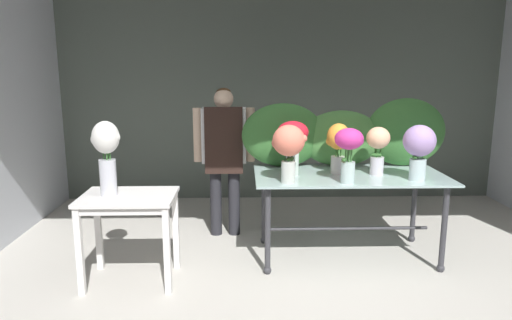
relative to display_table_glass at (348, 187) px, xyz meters
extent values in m
plane|color=beige|center=(-0.46, 0.33, -0.67)|extent=(7.64, 7.64, 0.00)
cube|color=slate|center=(-0.46, 2.07, 0.78)|extent=(5.84, 0.12, 2.91)
cube|color=#A6C3C2|center=(0.00, 0.00, 0.12)|extent=(1.71, 0.91, 0.02)
cylinder|color=#38383D|center=(-0.76, -0.35, -0.28)|extent=(0.05, 0.05, 0.78)
sphere|color=#38383D|center=(-0.76, -0.35, -0.64)|extent=(0.07, 0.07, 0.07)
cylinder|color=#38383D|center=(0.76, -0.35, -0.28)|extent=(0.05, 0.05, 0.78)
sphere|color=#38383D|center=(0.76, -0.35, -0.64)|extent=(0.07, 0.07, 0.07)
cylinder|color=#38383D|center=(-0.76, 0.35, -0.28)|extent=(0.05, 0.05, 0.78)
sphere|color=#38383D|center=(-0.76, 0.35, -0.64)|extent=(0.07, 0.07, 0.07)
cylinder|color=#38383D|center=(0.76, 0.35, -0.28)|extent=(0.05, 0.05, 0.78)
sphere|color=#38383D|center=(0.76, 0.35, -0.64)|extent=(0.07, 0.07, 0.07)
cylinder|color=#38383D|center=(0.00, 0.00, -0.40)|extent=(1.51, 0.03, 0.03)
cube|color=white|center=(-1.89, -0.45, 0.05)|extent=(0.75, 0.56, 0.03)
cube|color=white|center=(-1.89, -0.45, 0.01)|extent=(0.69, 0.50, 0.06)
cube|color=white|center=(-2.23, -0.69, -0.32)|extent=(0.05, 0.05, 0.71)
cube|color=white|center=(-1.55, -0.69, -0.32)|extent=(0.05, 0.05, 0.71)
cube|color=white|center=(-2.23, -0.21, -0.32)|extent=(0.05, 0.05, 0.71)
cube|color=white|center=(-1.55, -0.21, -0.32)|extent=(0.05, 0.05, 0.71)
cylinder|color=#232328|center=(-1.25, 0.62, -0.28)|extent=(0.12, 0.12, 0.79)
cylinder|color=#232328|center=(-1.06, 0.62, -0.28)|extent=(0.12, 0.12, 0.79)
cube|color=silver|center=(-1.16, 0.62, 0.39)|extent=(0.45, 0.22, 0.56)
cube|color=black|center=(-1.16, 0.51, 0.35)|extent=(0.38, 0.02, 0.68)
cylinder|color=beige|center=(-1.43, 0.62, 0.40)|extent=(0.09, 0.09, 0.55)
cylinder|color=beige|center=(-0.89, 0.62, 0.40)|extent=(0.09, 0.09, 0.55)
sphere|color=beige|center=(-1.16, 0.62, 0.76)|extent=(0.20, 0.20, 0.20)
ellipsoid|color=brown|center=(-1.16, 0.64, 0.83)|extent=(0.15, 0.15, 0.09)
ellipsoid|color=#387033|center=(-0.58, 0.33, 0.43)|extent=(0.80, 0.28, 0.61)
ellipsoid|color=#477F3D|center=(-0.01, 0.33, 0.40)|extent=(0.79, 0.28, 0.54)
ellipsoid|color=#387033|center=(0.61, 0.33, 0.46)|extent=(0.78, 0.27, 0.66)
cylinder|color=silver|center=(0.53, -0.26, 0.22)|extent=(0.14, 0.14, 0.19)
cylinder|color=#9EBCB2|center=(0.53, -0.26, 0.17)|extent=(0.13, 0.13, 0.08)
cylinder|color=#477F3D|center=(0.56, -0.26, 0.26)|extent=(0.01, 0.01, 0.25)
cylinder|color=#477F3D|center=(0.52, -0.23, 0.26)|extent=(0.01, 0.01, 0.25)
cylinder|color=#477F3D|center=(0.52, -0.28, 0.26)|extent=(0.01, 0.01, 0.25)
ellipsoid|color=#B28ED1|center=(0.53, -0.26, 0.47)|extent=(0.27, 0.27, 0.27)
sphere|color=#B28ED1|center=(0.44, -0.29, 0.45)|extent=(0.08, 0.08, 0.08)
sphere|color=#B28ED1|center=(0.62, -0.24, 0.42)|extent=(0.11, 0.11, 0.11)
ellipsoid|color=#2D6028|center=(0.49, -0.28, 0.33)|extent=(0.06, 0.11, 0.03)
cylinder|color=silver|center=(-0.59, -0.32, 0.22)|extent=(0.12, 0.12, 0.18)
cylinder|color=#9EBCB2|center=(-0.59, -0.32, 0.17)|extent=(0.11, 0.11, 0.08)
cylinder|color=#28562D|center=(-0.56, -0.31, 0.27)|extent=(0.01, 0.01, 0.27)
cylinder|color=#28562D|center=(-0.59, -0.29, 0.27)|extent=(0.01, 0.01, 0.27)
cylinder|color=#28562D|center=(-0.61, -0.31, 0.27)|extent=(0.01, 0.01, 0.27)
cylinder|color=#28562D|center=(-0.58, -0.33, 0.27)|extent=(0.01, 0.01, 0.27)
ellipsoid|color=#EF7A60|center=(-0.59, -0.32, 0.48)|extent=(0.27, 0.27, 0.26)
sphere|color=#EF7A60|center=(-0.67, -0.29, 0.46)|extent=(0.10, 0.10, 0.10)
sphere|color=#EF7A60|center=(-0.46, -0.34, 0.51)|extent=(0.06, 0.06, 0.06)
ellipsoid|color=#2D6028|center=(-0.57, -0.31, 0.33)|extent=(0.10, 0.10, 0.03)
cylinder|color=silver|center=(0.24, -0.04, 0.21)|extent=(0.12, 0.12, 0.16)
cylinder|color=#9EBCB2|center=(0.24, -0.04, 0.16)|extent=(0.11, 0.11, 0.07)
cylinder|color=#2D6028|center=(0.27, -0.04, 0.27)|extent=(0.01, 0.01, 0.27)
cylinder|color=#2D6028|center=(0.23, -0.01, 0.27)|extent=(0.01, 0.01, 0.27)
cylinder|color=#2D6028|center=(0.23, -0.06, 0.27)|extent=(0.01, 0.01, 0.27)
ellipsoid|color=#F4B78E|center=(0.24, -0.04, 0.46)|extent=(0.21, 0.21, 0.19)
ellipsoid|color=#2D6028|center=(0.23, -0.05, 0.31)|extent=(0.11, 0.06, 0.03)
cylinder|color=silver|center=(-0.52, -0.04, 0.23)|extent=(0.12, 0.12, 0.21)
cylinder|color=#9EBCB2|center=(-0.52, -0.04, 0.17)|extent=(0.11, 0.11, 0.09)
cylinder|color=#28562D|center=(-0.50, -0.03, 0.30)|extent=(0.01, 0.01, 0.32)
cylinder|color=#28562D|center=(-0.53, -0.01, 0.30)|extent=(0.01, 0.01, 0.32)
cylinder|color=#28562D|center=(-0.54, -0.05, 0.30)|extent=(0.01, 0.01, 0.32)
ellipsoid|color=red|center=(-0.52, -0.04, 0.52)|extent=(0.28, 0.28, 0.19)
ellipsoid|color=#2D6028|center=(-0.51, -0.02, 0.36)|extent=(0.09, 0.11, 0.03)
cylinder|color=silver|center=(-0.09, -0.34, 0.22)|extent=(0.12, 0.12, 0.18)
cylinder|color=#9EBCB2|center=(-0.09, -0.34, 0.17)|extent=(0.11, 0.11, 0.08)
cylinder|color=#387033|center=(-0.07, -0.34, 0.29)|extent=(0.01, 0.01, 0.31)
cylinder|color=#387033|center=(-0.09, -0.32, 0.29)|extent=(0.01, 0.01, 0.31)
cylinder|color=#387033|center=(-0.11, -0.34, 0.29)|extent=(0.01, 0.01, 0.31)
cylinder|color=#387033|center=(-0.09, -0.36, 0.29)|extent=(0.01, 0.01, 0.31)
ellipsoid|color=#D1338E|center=(-0.09, -0.34, 0.50)|extent=(0.24, 0.24, 0.18)
sphere|color=#D1338E|center=(-0.17, -0.36, 0.49)|extent=(0.09, 0.09, 0.09)
sphere|color=#D1338E|center=(0.00, -0.33, 0.48)|extent=(0.07, 0.07, 0.07)
ellipsoid|color=#2D6028|center=(-0.13, -0.36, 0.33)|extent=(0.05, 0.10, 0.03)
cylinder|color=silver|center=(-0.11, 0.00, 0.21)|extent=(0.12, 0.12, 0.16)
cylinder|color=#9EBCB2|center=(-0.11, 0.00, 0.16)|extent=(0.11, 0.11, 0.07)
cylinder|color=#2D6028|center=(-0.08, 0.01, 0.27)|extent=(0.01, 0.01, 0.26)
cylinder|color=#2D6028|center=(-0.11, 0.02, 0.27)|extent=(0.01, 0.01, 0.26)
cylinder|color=#2D6028|center=(-0.13, 0.00, 0.27)|extent=(0.01, 0.01, 0.26)
cylinder|color=#2D6028|center=(-0.11, -0.03, 0.27)|extent=(0.01, 0.01, 0.26)
ellipsoid|color=orange|center=(-0.11, 0.00, 0.47)|extent=(0.21, 0.21, 0.24)
sphere|color=orange|center=(-0.17, 0.01, 0.42)|extent=(0.09, 0.09, 0.09)
cylinder|color=silver|center=(-2.04, -0.45, 0.21)|extent=(0.13, 0.13, 0.29)
cylinder|color=#9EBCB2|center=(-2.04, -0.45, 0.13)|extent=(0.12, 0.12, 0.12)
cylinder|color=#387033|center=(-2.01, -0.46, 0.27)|extent=(0.01, 0.01, 0.38)
cylinder|color=#387033|center=(-2.04, -0.42, 0.27)|extent=(0.01, 0.01, 0.38)
cylinder|color=#387033|center=(-2.07, -0.44, 0.27)|extent=(0.01, 0.01, 0.38)
cylinder|color=#387033|center=(-2.03, -0.48, 0.27)|extent=(0.01, 0.01, 0.38)
ellipsoid|color=white|center=(-2.04, -0.45, 0.54)|extent=(0.21, 0.21, 0.26)
sphere|color=white|center=(-2.10, -0.45, 0.52)|extent=(0.11, 0.11, 0.11)
sphere|color=white|center=(-1.97, -0.45, 0.54)|extent=(0.09, 0.09, 0.09)
camera|label=1|loc=(-0.96, -4.07, 1.09)|focal=32.42mm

